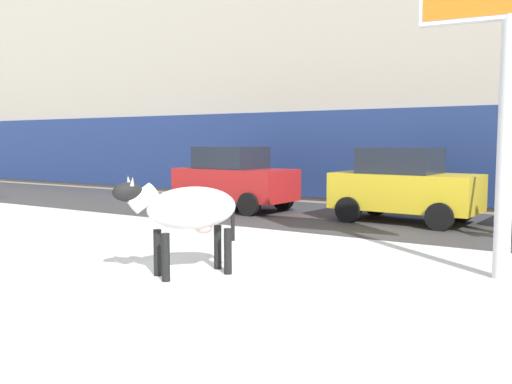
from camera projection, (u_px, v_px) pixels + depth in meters
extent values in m
plane|color=white|center=(116.00, 291.00, 7.56)|extent=(120.00, 120.00, 0.00)
cube|color=#423F3F|center=(358.00, 218.00, 14.64)|extent=(60.00, 5.60, 0.01)
cube|color=#BCB29E|center=(427.00, 8.00, 18.89)|extent=(44.00, 6.00, 13.00)
cube|color=navy|center=(393.00, 155.00, 16.77)|extent=(43.12, 0.10, 2.80)
ellipsoid|color=silver|center=(192.00, 208.00, 8.38)|extent=(1.22, 1.51, 0.64)
ellipsoid|color=black|center=(195.00, 203.00, 8.56)|extent=(0.52, 0.62, 0.40)
cylinder|color=black|center=(166.00, 257.00, 8.04)|extent=(0.12, 0.12, 0.70)
cylinder|color=black|center=(158.00, 253.00, 8.39)|extent=(0.12, 0.12, 0.70)
cylinder|color=black|center=(228.00, 251.00, 8.49)|extent=(0.12, 0.12, 0.70)
cylinder|color=black|center=(218.00, 247.00, 8.83)|extent=(0.12, 0.12, 0.70)
cylinder|color=silver|center=(143.00, 198.00, 8.02)|extent=(0.46, 0.54, 0.44)
ellipsoid|color=black|center=(128.00, 192.00, 7.91)|extent=(0.43, 0.50, 0.28)
cone|color=beige|center=(132.00, 181.00, 7.82)|extent=(0.13, 0.11, 0.15)
cone|color=beige|center=(128.00, 180.00, 8.01)|extent=(0.13, 0.11, 0.15)
cylinder|color=black|center=(233.00, 222.00, 8.70)|extent=(0.06, 0.06, 0.60)
ellipsoid|color=beige|center=(204.00, 227.00, 8.48)|extent=(0.35, 0.36, 0.20)
cylinder|color=silver|center=(506.00, 149.00, 8.08)|extent=(0.24, 0.24, 3.80)
cube|color=red|center=(235.00, 184.00, 16.41)|extent=(3.58, 1.87, 0.90)
cube|color=#1E232D|center=(231.00, 158.00, 16.43)|extent=(1.87, 1.58, 0.64)
cylinder|color=black|center=(283.00, 199.00, 16.48)|extent=(0.65, 0.25, 0.64)
cylinder|color=black|center=(249.00, 204.00, 15.10)|extent=(0.65, 0.25, 0.64)
cylinder|color=black|center=(223.00, 195.00, 17.80)|extent=(0.65, 0.25, 0.64)
cylinder|color=black|center=(187.00, 199.00, 16.42)|extent=(0.65, 0.25, 0.64)
cube|color=gold|center=(405.00, 192.00, 13.91)|extent=(3.58, 1.87, 0.90)
cube|color=#1E232D|center=(400.00, 160.00, 13.93)|extent=(1.87, 1.58, 0.64)
cylinder|color=black|center=(461.00, 209.00, 13.98)|extent=(0.65, 0.25, 0.64)
cylinder|color=black|center=(440.00, 217.00, 12.61)|extent=(0.65, 0.25, 0.64)
cylinder|color=black|center=(376.00, 203.00, 15.30)|extent=(0.65, 0.25, 0.64)
cylinder|color=black|center=(348.00, 210.00, 13.92)|extent=(0.65, 0.25, 0.64)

